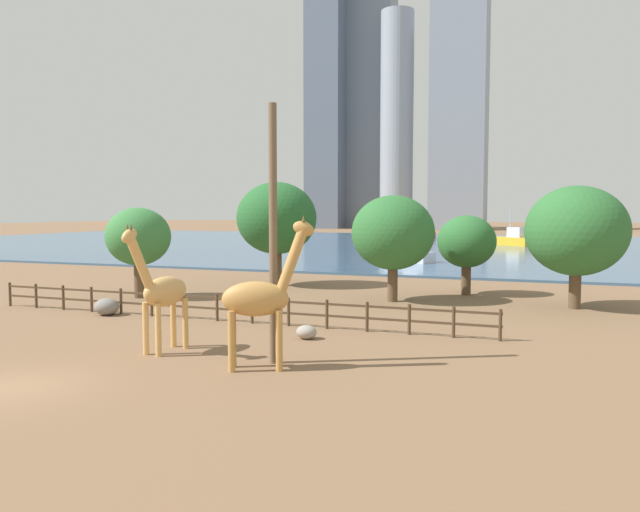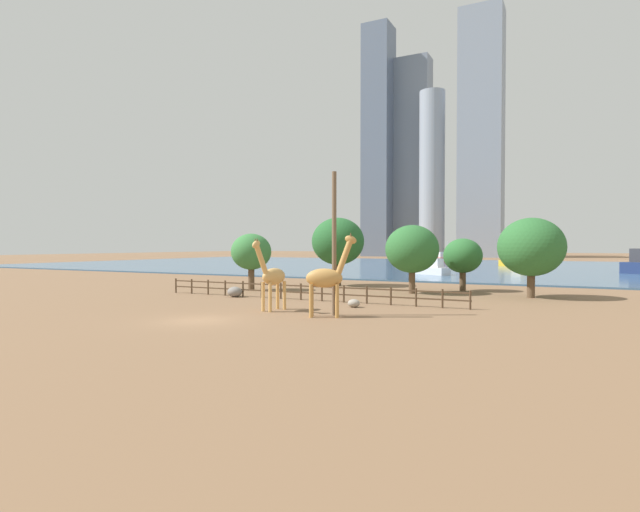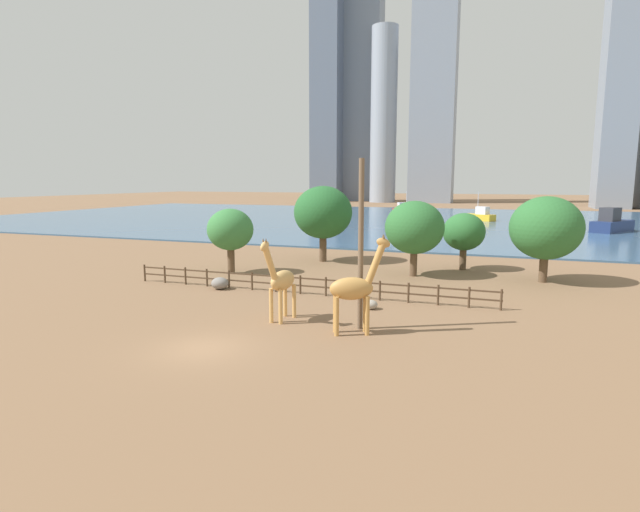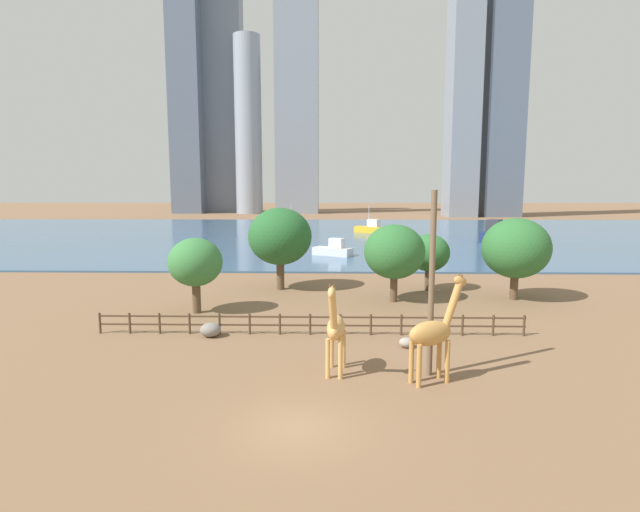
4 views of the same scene
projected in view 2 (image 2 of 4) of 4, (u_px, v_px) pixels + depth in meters
ground_plane at (467, 267)px, 99.68m from camera, size 400.00×400.00×0.00m
harbor_water at (464, 267)px, 97.01m from camera, size 180.00×86.00×0.20m
giraffe_tall at (272, 276)px, 32.67m from camera, size 1.10×3.26×4.79m
giraffe_companion at (327, 278)px, 29.85m from camera, size 3.08×1.85×5.09m
utility_pole at (334, 244)px, 30.59m from camera, size 0.28×0.28×8.83m
boulder_near_fence at (354, 303)px, 34.55m from camera, size 0.85×0.75×0.57m
boulder_by_pole at (235, 292)px, 41.41m from camera, size 1.26×1.14×0.86m
enclosure_fence at (301, 290)px, 39.16m from camera, size 26.12×0.14×1.30m
tree_left_large at (412, 249)px, 44.39m from camera, size 4.75×4.75×6.11m
tree_center_broad at (338, 242)px, 52.70m from camera, size 5.55×5.55×7.21m
tree_right_tall at (251, 252)px, 47.57m from camera, size 3.84×3.84×5.41m
tree_left_small at (531, 247)px, 40.74m from camera, size 5.32×5.32×6.56m
tree_right_small at (463, 256)px, 46.74m from camera, size 3.60×3.60×4.94m
boat_ferry at (446, 259)px, 118.61m from camera, size 5.78×4.76×5.04m
boat_sailboat at (516, 262)px, 95.35m from camera, size 6.25×5.05×5.42m
boat_tug at (433, 269)px, 69.16m from camera, size 5.42×4.14×2.27m
skyline_tower_needle at (432, 174)px, 179.71m from camera, size 9.10×9.10×59.59m
skyline_block_central at (378, 142)px, 192.16m from camera, size 10.50×10.66×88.34m
skyline_block_left at (481, 134)px, 174.25m from camera, size 14.70×10.24×86.61m
skyline_tower_short at (412, 158)px, 192.82m from camera, size 13.94×8.54×76.08m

